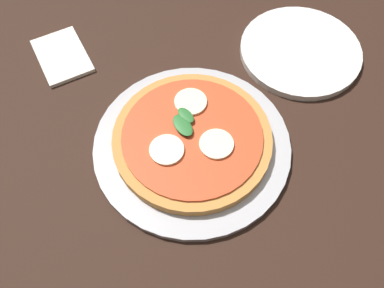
% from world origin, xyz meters
% --- Properties ---
extents(ground_plane, '(6.00, 6.00, 0.00)m').
position_xyz_m(ground_plane, '(0.00, 0.00, 0.00)').
color(ground_plane, '#2D2B28').
extents(dining_table, '(1.16, 1.01, 0.75)m').
position_xyz_m(dining_table, '(0.00, 0.00, 0.65)').
color(dining_table, black).
rests_on(dining_table, ground_plane).
extents(serving_tray, '(0.34, 0.34, 0.01)m').
position_xyz_m(serving_tray, '(-0.01, 0.05, 0.76)').
color(serving_tray, '#B2B2B7').
rests_on(serving_tray, dining_table).
extents(pizza, '(0.27, 0.27, 0.03)m').
position_xyz_m(pizza, '(-0.01, 0.05, 0.78)').
color(pizza, '#C6843F').
rests_on(pizza, serving_tray).
extents(plate_white, '(0.24, 0.24, 0.01)m').
position_xyz_m(plate_white, '(0.13, -0.22, 0.76)').
color(plate_white, white).
rests_on(plate_white, dining_table).
extents(napkin, '(0.14, 0.11, 0.01)m').
position_xyz_m(napkin, '(0.27, 0.23, 0.76)').
color(napkin, white).
rests_on(napkin, dining_table).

